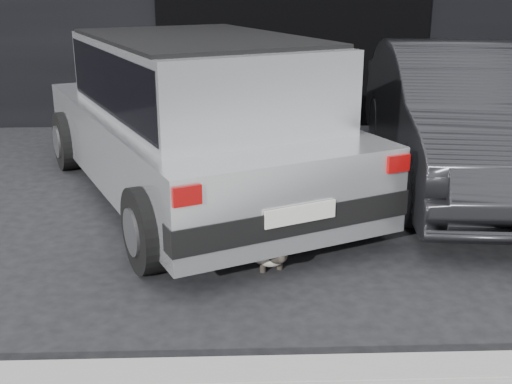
{
  "coord_description": "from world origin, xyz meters",
  "views": [
    {
      "loc": [
        0.1,
        -5.64,
        2.17
      ],
      "look_at": [
        0.27,
        -1.04,
        0.62
      ],
      "focal_mm": 45.0,
      "sensor_mm": 36.0,
      "label": 1
    }
  ],
  "objects_px": {
    "cat_white": "(194,232)",
    "silver_hatchback": "(195,112)",
    "second_car": "(463,116)",
    "cat_siamese": "(266,249)"
  },
  "relations": [
    {
      "from": "cat_white",
      "to": "silver_hatchback",
      "type": "bearing_deg",
      "value": 149.35
    },
    {
      "from": "second_car",
      "to": "cat_siamese",
      "type": "height_order",
      "value": "second_car"
    },
    {
      "from": "second_car",
      "to": "cat_siamese",
      "type": "bearing_deg",
      "value": -132.12
    },
    {
      "from": "silver_hatchback",
      "to": "second_car",
      "type": "xyz_separation_m",
      "value": [
        2.84,
        0.36,
        -0.15
      ]
    },
    {
      "from": "second_car",
      "to": "cat_white",
      "type": "relative_size",
      "value": 6.31
    },
    {
      "from": "silver_hatchback",
      "to": "cat_white",
      "type": "xyz_separation_m",
      "value": [
        0.05,
        -1.45,
        -0.7
      ]
    },
    {
      "from": "second_car",
      "to": "cat_siamese",
      "type": "xyz_separation_m",
      "value": [
        -2.21,
        -2.03,
        -0.62
      ]
    },
    {
      "from": "silver_hatchback",
      "to": "cat_siamese",
      "type": "bearing_deg",
      "value": -93.76
    },
    {
      "from": "silver_hatchback",
      "to": "cat_white",
      "type": "distance_m",
      "value": 1.61
    },
    {
      "from": "second_car",
      "to": "cat_siamese",
      "type": "relative_size",
      "value": 5.76
    }
  ]
}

